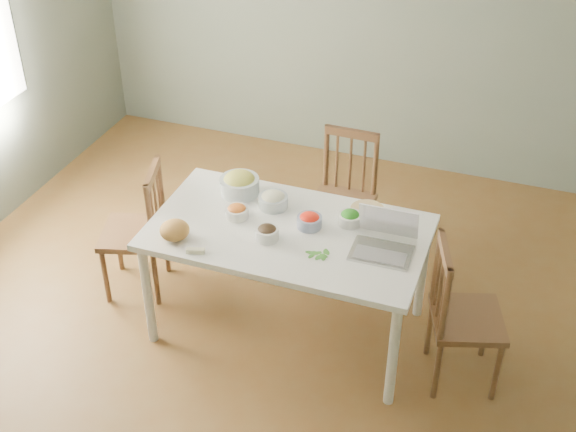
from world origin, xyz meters
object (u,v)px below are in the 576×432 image
(chair_left, at_px, (132,230))
(chair_right, at_px, (468,316))
(chair_far, at_px, (341,201))
(bowl_squash, at_px, (239,183))
(laptop, at_px, (383,237))
(dining_table, at_px, (288,280))
(bread_boule, at_px, (175,230))

(chair_left, xyz_separation_m, chair_right, (2.29, -0.10, 0.00))
(chair_far, xyz_separation_m, bowl_squash, (-0.53, -0.58, 0.38))
(chair_right, bearing_deg, laptop, 71.18)
(dining_table, distance_m, chair_left, 1.15)
(chair_left, distance_m, bread_boule, 0.74)
(chair_far, distance_m, chair_right, 1.39)
(chair_right, xyz_separation_m, bread_boule, (-1.75, -0.25, 0.37))
(chair_right, bearing_deg, bread_boule, 80.63)
(chair_left, bearing_deg, dining_table, 71.41)
(chair_left, xyz_separation_m, laptop, (1.74, -0.09, 0.43))
(chair_far, height_order, bread_boule, chair_far)
(dining_table, xyz_separation_m, chair_far, (0.10, 0.86, 0.09))
(dining_table, xyz_separation_m, chair_right, (1.14, -0.06, 0.09))
(bowl_squash, bearing_deg, chair_left, -161.05)
(chair_right, bearing_deg, bowl_squash, 60.18)
(bread_boule, relative_size, bowl_squash, 0.70)
(bread_boule, xyz_separation_m, laptop, (1.20, 0.27, 0.06))
(bread_boule, relative_size, laptop, 0.51)
(dining_table, bearing_deg, chair_left, 177.97)
(laptop, bearing_deg, bread_boule, -168.81)
(bowl_squash, distance_m, laptop, 1.09)
(dining_table, bearing_deg, bread_boule, -152.73)
(laptop, bearing_deg, bowl_squash, 161.04)
(chair_left, relative_size, bowl_squash, 3.75)
(dining_table, height_order, chair_left, chair_left)
(chair_right, relative_size, bread_boule, 5.39)
(chair_far, bearing_deg, chair_right, -40.04)
(chair_right, bearing_deg, chair_left, 69.87)
(laptop, bearing_deg, chair_far, 117.47)
(bowl_squash, height_order, laptop, laptop)
(dining_table, xyz_separation_m, bread_boule, (-0.61, -0.31, 0.46))
(dining_table, relative_size, laptop, 4.77)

